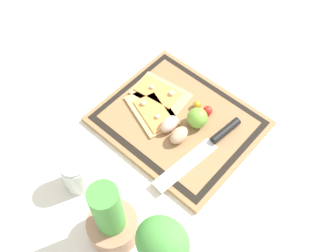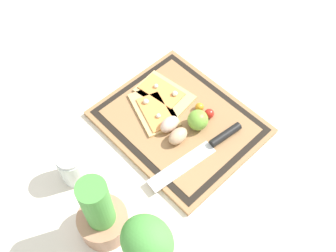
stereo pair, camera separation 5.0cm
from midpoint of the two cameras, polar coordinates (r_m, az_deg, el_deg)
name	(u,v)px [view 2 (the right image)]	position (r m, az deg, el deg)	size (l,w,h in m)	color
ground_plane	(179,124)	(1.12, 2.93, 0.27)	(6.00, 6.00, 0.00)	silver
cutting_board	(179,122)	(1.12, 2.95, 0.52)	(0.42, 0.36, 0.02)	#997047
pizza_slice_near	(164,93)	(1.16, 0.68, 4.76)	(0.17, 0.12, 0.02)	tan
pizza_slice_far	(154,110)	(1.12, -0.74, 2.29)	(0.18, 0.14, 0.02)	tan
knife	(211,145)	(1.06, 7.67, -2.77)	(0.07, 0.30, 0.02)	silver
egg_brown	(178,136)	(1.06, 2.83, -1.50)	(0.04, 0.06, 0.04)	tan
egg_pink	(169,124)	(1.08, 1.52, 0.24)	(0.04, 0.06, 0.04)	beige
lime	(198,120)	(1.08, 5.69, 0.83)	(0.06, 0.06, 0.06)	#70A838
cherry_tomato_red	(209,113)	(1.11, 7.31, 1.77)	(0.03, 0.03, 0.03)	red
cherry_tomato_yellow	(199,107)	(1.12, 5.88, 2.72)	(0.02, 0.02, 0.02)	orange
herb_pot	(101,216)	(0.92, -8.08, -12.84)	(0.12, 0.12, 0.23)	#AD7A5B
sauce_jar	(73,168)	(1.02, -12.20, -5.99)	(0.07, 0.07, 0.11)	silver
herb_glass	(148,247)	(0.84, -1.14, -17.18)	(0.12, 0.10, 0.21)	silver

